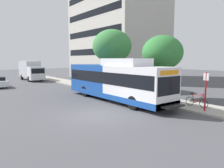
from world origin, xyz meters
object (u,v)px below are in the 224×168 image
Objects in this scene: street_tree_mid_block at (112,46)px; transit_bus at (115,81)px; bicycle_parked at (197,101)px; box_truck_background at (31,70)px; bus_stop_sign_pole at (206,89)px; street_tree_near_stop at (162,53)px.

transit_bus is at bearing -125.16° from street_tree_mid_block.
bicycle_parked is 0.25× the size of box_truck_background.
bicycle_parked is (2.75, -6.08, -1.14)m from transit_bus.
transit_bus is 22.48m from box_truck_background.
bicycle_parked is (0.75, 1.04, -1.09)m from bus_stop_sign_pole.
street_tree_mid_block is 0.98× the size of box_truck_background.
street_tree_near_stop reaches higher than box_truck_background.
street_tree_near_stop reaches higher than transit_bus.
street_tree_mid_block is (1.13, 11.57, 4.53)m from bicycle_parked.
bus_stop_sign_pole is 0.37× the size of box_truck_background.
bicycle_parked is 0.32× the size of street_tree_near_stop.
bus_stop_sign_pole is 29.70m from box_truck_background.
street_tree_near_stop is (1.13, 4.16, 3.60)m from bicycle_parked.
bus_stop_sign_pole is 1.48× the size of bicycle_parked.
bicycle_parked is 12.48m from street_tree_mid_block.
street_tree_near_stop is 24.90m from box_truck_background.
street_tree_near_stop is at bearing 70.11° from bus_stop_sign_pole.
street_tree_mid_block reaches higher than street_tree_near_stop.
bus_stop_sign_pole is 6.07m from street_tree_near_stop.
street_tree_mid_block is 17.84m from box_truck_background.
box_truck_background is (-0.49, 22.47, 0.04)m from transit_bus.
street_tree_mid_block reaches higher than bus_stop_sign_pole.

